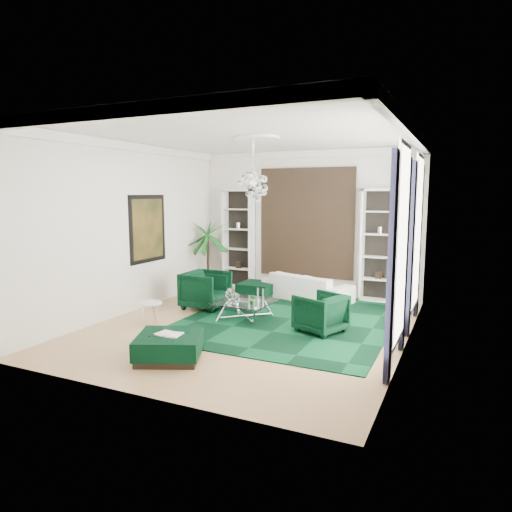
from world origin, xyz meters
The scene contains 30 objects.
floor centered at (0.00, 0.00, -0.01)m, with size 6.00×7.00×0.02m, color tan.
ceiling centered at (0.00, 0.00, 3.81)m, with size 6.00×7.00×0.02m, color white.
wall_back centered at (0.00, 3.51, 1.90)m, with size 6.00×0.02×3.80m, color silver.
wall_front centered at (0.00, -3.51, 1.90)m, with size 6.00×0.02×3.80m, color silver.
wall_left centered at (-3.01, 0.00, 1.90)m, with size 0.02×7.00×3.80m, color silver.
wall_right centered at (3.01, 0.00, 1.90)m, with size 0.02×7.00×3.80m, color silver.
crown_molding centered at (0.00, 0.00, 3.70)m, with size 6.00×7.00×0.18m, color white, non-canonical shape.
ceiling_medallion centered at (0.00, 0.30, 3.77)m, with size 0.90×0.90×0.05m, color white.
tapestry centered at (0.00, 3.46, 1.90)m, with size 2.50×0.06×2.80m, color black.
shelving_left centered at (-1.95, 3.31, 1.40)m, with size 0.90×0.38×2.80m, color white, non-canonical shape.
shelving_right centered at (1.95, 3.31, 1.40)m, with size 0.90×0.38×2.80m, color white, non-canonical shape.
painting centered at (-2.97, 0.60, 1.85)m, with size 0.04×1.30×1.60m, color black.
window_near centered at (2.99, -0.90, 1.90)m, with size 0.03×1.10×2.90m, color white.
curtain_near_a centered at (2.96, -1.68, 1.65)m, with size 0.07×0.30×3.25m, color black.
curtain_near_b centered at (2.96, -0.12, 1.65)m, with size 0.07×0.30×3.25m, color black.
window_far centered at (2.99, 1.50, 1.90)m, with size 0.03×1.10×2.90m, color white.
curtain_far_a centered at (2.96, 0.72, 1.65)m, with size 0.07×0.30×3.25m, color black.
curtain_far_b centered at (2.96, 2.28, 1.65)m, with size 0.07×0.30×3.25m, color black.
rug centered at (0.55, 0.84, 0.01)m, with size 4.20×5.00×0.02m, color black.
sofa centered at (0.29, 2.71, 0.34)m, with size 2.30×0.90×0.67m, color white.
armchair_left centered at (-1.59, 0.90, 0.44)m, with size 0.94×0.97×0.88m, color black.
armchair_right centered at (1.40, 0.22, 0.38)m, with size 0.82×0.84×0.76m, color black.
coffee_table centered at (-0.35, 0.45, 0.20)m, with size 1.14×1.14×0.39m, color white, non-canonical shape.
ottoman_side centered at (-0.98, 2.47, 0.19)m, with size 0.86×0.86×0.38m, color black.
ottoman_front centered at (-0.42, -2.19, 0.20)m, with size 1.02×1.02×0.41m, color black.
book centered at (-0.42, -2.19, 0.42)m, with size 0.43×0.28×0.03m, color white.
side_table centered at (-1.93, -0.73, 0.23)m, with size 0.47×0.47×0.46m, color white.
palm centered at (-2.65, 2.79, 1.26)m, with size 1.58×1.58×2.52m, color #19591E, non-canonical shape.
chandelier centered at (-0.19, 0.53, 2.85)m, with size 0.76×0.76×0.68m, color white, non-canonical shape.
table_plant centered at (-0.06, 0.21, 0.51)m, with size 0.13×0.10×0.23m, color #19591E.
Camera 1 is at (3.86, -8.10, 2.69)m, focal length 32.00 mm.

